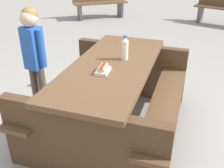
# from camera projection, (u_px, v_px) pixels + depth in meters

# --- Properties ---
(ground_plane) EXTENTS (30.00, 30.00, 0.00)m
(ground_plane) POSITION_uv_depth(u_px,v_px,m) (112.00, 125.00, 2.89)
(ground_plane) COLOR gray
(ground_plane) RESTS_ON ground
(picnic_table) EXTENTS (2.16, 1.92, 0.75)m
(picnic_table) POSITION_uv_depth(u_px,v_px,m) (112.00, 91.00, 2.68)
(picnic_table) COLOR brown
(picnic_table) RESTS_ON ground
(soda_bottle) EXTENTS (0.07, 0.07, 0.25)m
(soda_bottle) POSITION_uv_depth(u_px,v_px,m) (125.00, 49.00, 2.59)
(soda_bottle) COLOR silver
(soda_bottle) RESTS_ON picnic_table
(hotdog_tray) EXTENTS (0.20, 0.15, 0.08)m
(hotdog_tray) POSITION_uv_depth(u_px,v_px,m) (103.00, 69.00, 2.35)
(hotdog_tray) COLOR white
(hotdog_tray) RESTS_ON picnic_table
(child_in_coat) EXTENTS (0.24, 0.27, 1.23)m
(child_in_coat) POSITION_uv_depth(u_px,v_px,m) (33.00, 48.00, 2.83)
(child_in_coat) COLOR brown
(child_in_coat) RESTS_ON ground
(park_bench_mid) EXTENTS (0.83, 1.55, 0.85)m
(park_bench_mid) POSITION_uv_depth(u_px,v_px,m) (100.00, 2.00, 7.26)
(park_bench_mid) COLOR brown
(park_bench_mid) RESTS_ON ground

